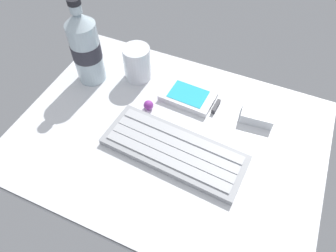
# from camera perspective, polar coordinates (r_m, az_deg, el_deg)

# --- Properties ---
(ground_plane) EXTENTS (0.64, 0.48, 0.03)m
(ground_plane) POSITION_cam_1_polar(r_m,az_deg,el_deg) (0.67, -0.08, -2.25)
(ground_plane) COLOR silver
(keyboard) EXTENTS (0.30, 0.13, 0.02)m
(keyboard) POSITION_cam_1_polar(r_m,az_deg,el_deg) (0.63, 1.12, -4.36)
(keyboard) COLOR #93969B
(keyboard) RESTS_ON ground_plane
(handheld_device) EXTENTS (0.13, 0.08, 0.02)m
(handheld_device) POSITION_cam_1_polar(r_m,az_deg,el_deg) (0.72, 4.20, 5.33)
(handheld_device) COLOR silver
(handheld_device) RESTS_ON ground_plane
(juice_cup) EXTENTS (0.06, 0.06, 0.09)m
(juice_cup) POSITION_cam_1_polar(r_m,az_deg,el_deg) (0.76, -5.64, 11.18)
(juice_cup) COLOR silver
(juice_cup) RESTS_ON ground_plane
(water_bottle) EXTENTS (0.07, 0.07, 0.21)m
(water_bottle) POSITION_cam_1_polar(r_m,az_deg,el_deg) (0.74, -14.87, 13.73)
(water_bottle) COLOR silver
(water_bottle) RESTS_ON ground_plane
(charger_block) EXTENTS (0.07, 0.06, 0.02)m
(charger_block) POSITION_cam_1_polar(r_m,az_deg,el_deg) (0.71, 16.15, 2.18)
(charger_block) COLOR silver
(charger_block) RESTS_ON ground_plane
(trackball_mouse) EXTENTS (0.02, 0.02, 0.02)m
(trackball_mouse) POSITION_cam_1_polar(r_m,az_deg,el_deg) (0.70, -3.60, 3.85)
(trackball_mouse) COLOR purple
(trackball_mouse) RESTS_ON ground_plane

